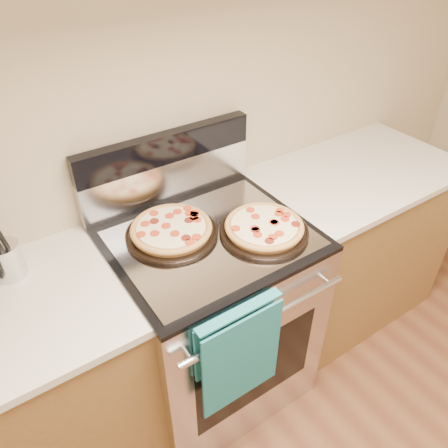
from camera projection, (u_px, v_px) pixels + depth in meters
wall_back at (156, 98)px, 1.65m from camera, size 4.00×0.00×4.00m
range_body at (211, 317)px, 1.96m from camera, size 0.76×0.68×0.90m
oven_window at (256, 371)px, 1.73m from camera, size 0.56×0.01×0.40m
cooktop at (208, 237)px, 1.68m from camera, size 0.76×0.68×0.02m
backsplash_lower at (168, 180)px, 1.83m from camera, size 0.76×0.06×0.18m
backsplash_upper at (165, 148)px, 1.74m from camera, size 0.76×0.06×0.12m
oven_handle at (267, 318)px, 1.50m from camera, size 0.70×0.03×0.03m
dish_towel at (238, 353)px, 1.50m from camera, size 0.32×0.05×0.42m
foil_sheet at (213, 238)px, 1.65m from camera, size 0.70×0.55×0.01m
cabinet_left at (3, 418)px, 1.59m from camera, size 1.00×0.62×0.88m
cabinet_right at (344, 245)px, 2.37m from camera, size 1.00×0.62×0.88m
countertop_right at (359, 173)px, 2.10m from camera, size 1.02×0.64×0.03m
pepperoni_pizza_back at (172, 230)px, 1.65m from camera, size 0.44×0.44×0.05m
pepperoni_pizza_front at (264, 228)px, 1.66m from camera, size 0.34×0.34×0.05m
utensil_crock at (7, 260)px, 1.47m from camera, size 0.12×0.12×0.13m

